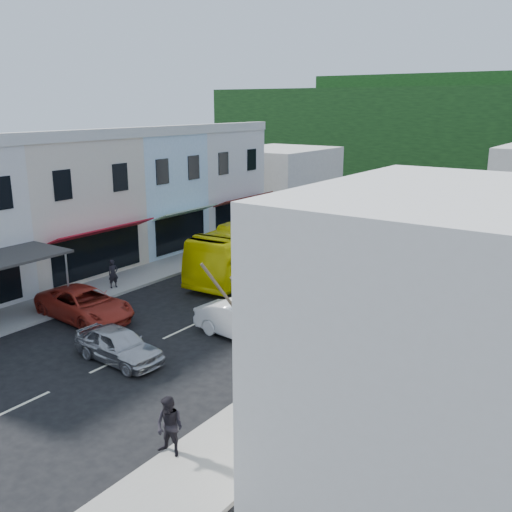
{
  "coord_description": "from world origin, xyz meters",
  "views": [
    {
      "loc": [
        16.6,
        -17.73,
        9.96
      ],
      "look_at": [
        0.0,
        6.0,
        2.2
      ],
      "focal_mm": 40.0,
      "sensor_mm": 36.0,
      "label": 1
    }
  ],
  "objects_px": {
    "pedestrian_right": "(170,428)",
    "direction_sign": "(256,336)",
    "street_tree": "(249,328)",
    "traffic_signal": "(498,197)",
    "car_white": "(244,323)",
    "pedestrian_left": "(113,273)",
    "bus": "(259,247)",
    "car_silver": "(119,345)",
    "car_red": "(85,305)"
  },
  "relations": [
    {
      "from": "bus",
      "to": "pedestrian_left",
      "type": "bearing_deg",
      "value": -124.85
    },
    {
      "from": "traffic_signal",
      "to": "pedestrian_right",
      "type": "bearing_deg",
      "value": 111.9
    },
    {
      "from": "bus",
      "to": "direction_sign",
      "type": "distance_m",
      "value": 14.62
    },
    {
      "from": "car_white",
      "to": "street_tree",
      "type": "distance_m",
      "value": 7.49
    },
    {
      "from": "pedestrian_right",
      "to": "direction_sign",
      "type": "bearing_deg",
      "value": 88.94
    },
    {
      "from": "car_silver",
      "to": "traffic_signal",
      "type": "relative_size",
      "value": 0.81
    },
    {
      "from": "car_silver",
      "to": "direction_sign",
      "type": "distance_m",
      "value": 5.99
    },
    {
      "from": "car_silver",
      "to": "car_red",
      "type": "xyz_separation_m",
      "value": [
        -4.82,
        2.22,
        0.0
      ]
    },
    {
      "from": "bus",
      "to": "pedestrian_left",
      "type": "distance_m",
      "value": 8.79
    },
    {
      "from": "car_white",
      "to": "street_tree",
      "type": "xyz_separation_m",
      "value": [
        4.27,
        -5.56,
        2.64
      ]
    },
    {
      "from": "direction_sign",
      "to": "traffic_signal",
      "type": "relative_size",
      "value": 0.72
    },
    {
      "from": "car_white",
      "to": "traffic_signal",
      "type": "relative_size",
      "value": 0.81
    },
    {
      "from": "car_silver",
      "to": "car_red",
      "type": "height_order",
      "value": "same"
    },
    {
      "from": "direction_sign",
      "to": "traffic_signal",
      "type": "xyz_separation_m",
      "value": [
        0.8,
        32.68,
        0.76
      ]
    },
    {
      "from": "direction_sign",
      "to": "car_white",
      "type": "bearing_deg",
      "value": 123.47
    },
    {
      "from": "street_tree",
      "to": "traffic_signal",
      "type": "relative_size",
      "value": 1.23
    },
    {
      "from": "bus",
      "to": "street_tree",
      "type": "height_order",
      "value": "street_tree"
    },
    {
      "from": "bus",
      "to": "traffic_signal",
      "type": "xyz_separation_m",
      "value": [
        9.01,
        20.59,
        1.16
      ]
    },
    {
      "from": "street_tree",
      "to": "traffic_signal",
      "type": "bearing_deg",
      "value": 90.87
    },
    {
      "from": "bus",
      "to": "direction_sign",
      "type": "relative_size",
      "value": 2.98
    },
    {
      "from": "car_silver",
      "to": "traffic_signal",
      "type": "xyz_separation_m",
      "value": [
        6.49,
        34.08,
        2.01
      ]
    },
    {
      "from": "car_white",
      "to": "street_tree",
      "type": "bearing_deg",
      "value": -138.08
    },
    {
      "from": "pedestrian_right",
      "to": "direction_sign",
      "type": "height_order",
      "value": "direction_sign"
    },
    {
      "from": "pedestrian_left",
      "to": "car_silver",
      "type": "bearing_deg",
      "value": -115.16
    },
    {
      "from": "car_red",
      "to": "pedestrian_left",
      "type": "height_order",
      "value": "pedestrian_left"
    },
    {
      "from": "car_silver",
      "to": "street_tree",
      "type": "bearing_deg",
      "value": -94.73
    },
    {
      "from": "pedestrian_left",
      "to": "pedestrian_right",
      "type": "distance_m",
      "value": 16.37
    },
    {
      "from": "car_silver",
      "to": "car_red",
      "type": "distance_m",
      "value": 5.3
    },
    {
      "from": "bus",
      "to": "street_tree",
      "type": "distance_m",
      "value": 17.32
    },
    {
      "from": "car_red",
      "to": "street_tree",
      "type": "relative_size",
      "value": 0.69
    },
    {
      "from": "pedestrian_left",
      "to": "traffic_signal",
      "type": "xyz_separation_m",
      "value": [
        13.56,
        28.09,
        1.71
      ]
    },
    {
      "from": "traffic_signal",
      "to": "car_red",
      "type": "bearing_deg",
      "value": 92.81
    },
    {
      "from": "pedestrian_right",
      "to": "street_tree",
      "type": "relative_size",
      "value": 0.25
    },
    {
      "from": "bus",
      "to": "traffic_signal",
      "type": "bearing_deg",
      "value": 62.76
    },
    {
      "from": "car_red",
      "to": "street_tree",
      "type": "height_order",
      "value": "street_tree"
    },
    {
      "from": "car_red",
      "to": "pedestrian_right",
      "type": "relative_size",
      "value": 2.71
    },
    {
      "from": "car_white",
      "to": "direction_sign",
      "type": "relative_size",
      "value": 1.13
    },
    {
      "from": "pedestrian_right",
      "to": "traffic_signal",
      "type": "distance_m",
      "value": 37.73
    },
    {
      "from": "pedestrian_right",
      "to": "direction_sign",
      "type": "distance_m",
      "value": 5.13
    },
    {
      "from": "pedestrian_left",
      "to": "traffic_signal",
      "type": "distance_m",
      "value": 31.24
    },
    {
      "from": "pedestrian_right",
      "to": "street_tree",
      "type": "bearing_deg",
      "value": 66.49
    },
    {
      "from": "direction_sign",
      "to": "traffic_signal",
      "type": "distance_m",
      "value": 32.7
    },
    {
      "from": "car_silver",
      "to": "street_tree",
      "type": "height_order",
      "value": "street_tree"
    },
    {
      "from": "pedestrian_right",
      "to": "pedestrian_left",
      "type": "bearing_deg",
      "value": 137.33
    },
    {
      "from": "car_silver",
      "to": "car_white",
      "type": "relative_size",
      "value": 1.0
    },
    {
      "from": "pedestrian_left",
      "to": "street_tree",
      "type": "xyz_separation_m",
      "value": [
        14.09,
        -6.84,
        2.34
      ]
    },
    {
      "from": "car_white",
      "to": "pedestrian_right",
      "type": "xyz_separation_m",
      "value": [
        3.44,
        -8.32,
        0.3
      ]
    },
    {
      "from": "car_white",
      "to": "pedestrian_left",
      "type": "bearing_deg",
      "value": 86.89
    },
    {
      "from": "car_silver",
      "to": "pedestrian_left",
      "type": "height_order",
      "value": "pedestrian_left"
    },
    {
      "from": "car_red",
      "to": "traffic_signal",
      "type": "xyz_separation_m",
      "value": [
        11.3,
        31.85,
        2.01
      ]
    }
  ]
}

